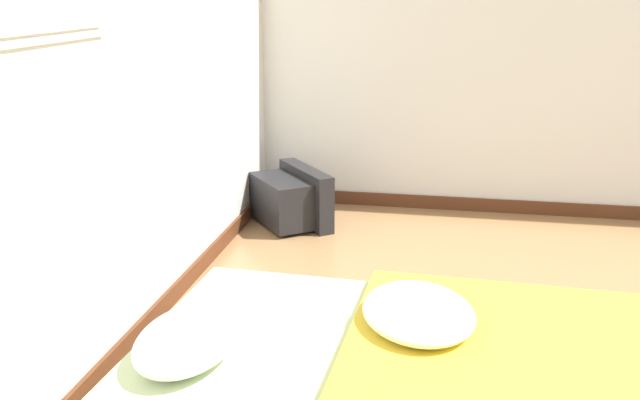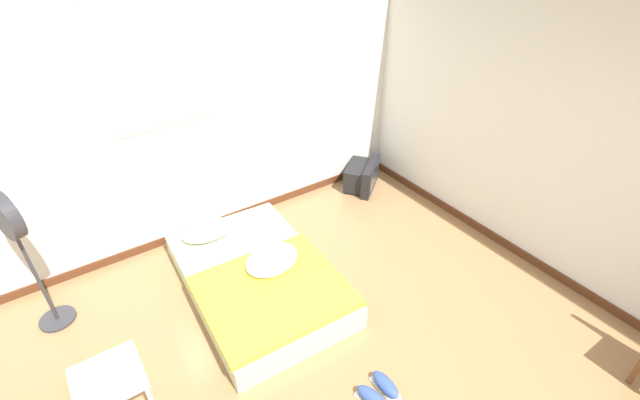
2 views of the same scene
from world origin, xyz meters
name	(u,v)px [view 2 (image 2 of 2)]	position (x,y,z in m)	size (l,w,h in m)	color
wall_back	(185,121)	(0.00, 2.97, 1.29)	(7.45, 0.08, 2.60)	silver
wall_right	(639,175)	(2.55, 0.00, 1.29)	(0.08, 8.28, 2.60)	silver
mattress_bed	(257,277)	(0.05, 1.78, 0.14)	(1.28, 1.92, 0.37)	beige
crt_tv	(362,175)	(2.01, 2.64, 0.17)	(0.64, 0.61, 0.36)	black
side_stool	(110,384)	(-1.32, 1.20, 0.38)	(0.43, 0.43, 0.45)	silver
sneaker_pair	(379,391)	(0.28, 0.30, 0.05)	(0.29, 0.29, 0.10)	silver
standing_fan	(15,235)	(-1.58, 2.43, 0.95)	(0.30, 0.39, 1.32)	#333338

